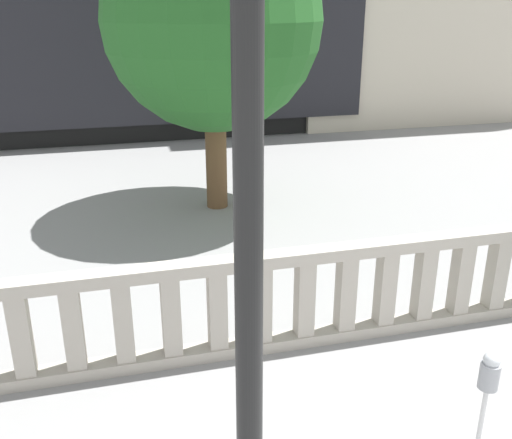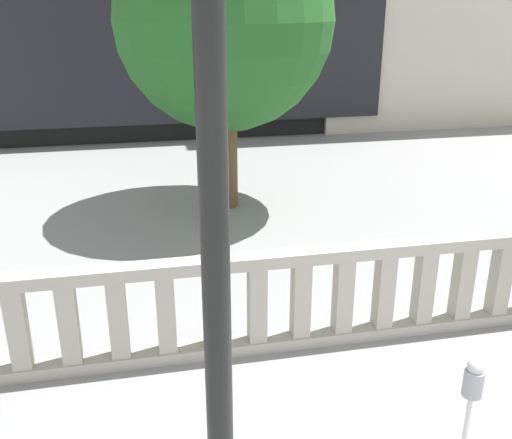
% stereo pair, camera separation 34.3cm
% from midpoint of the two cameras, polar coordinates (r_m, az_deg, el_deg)
% --- Properties ---
extents(balustrade, '(13.99, 0.24, 1.21)m').
position_cam_midpoint_polar(balustrade, '(6.99, 11.44, -6.70)').
color(balustrade, '#ADA599').
rests_on(balustrade, ground).
extents(lamppost, '(0.37, 0.37, 6.66)m').
position_cam_midpoint_polar(lamppost, '(3.02, -4.13, 10.45)').
color(lamppost, black).
rests_on(lamppost, ground).
extents(parking_meter, '(0.16, 0.16, 1.29)m').
position_cam_midpoint_polar(parking_meter, '(4.91, 20.29, -15.07)').
color(parking_meter, silver).
rests_on(parking_meter, ground).
extents(train_near, '(20.02, 2.95, 4.50)m').
position_cam_midpoint_polar(train_near, '(18.03, -23.09, 13.70)').
color(train_near, black).
rests_on(train_near, ground).
extents(train_far, '(25.28, 3.12, 4.07)m').
position_cam_midpoint_polar(train_far, '(25.94, -2.94, 16.47)').
color(train_far, black).
rests_on(train_far, ground).
extents(tree_left, '(3.95, 3.95, 5.47)m').
position_cam_midpoint_polar(tree_left, '(10.75, -5.32, 19.15)').
color(tree_left, brown).
rests_on(tree_left, ground).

